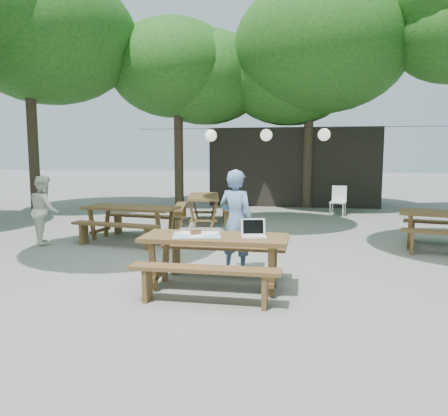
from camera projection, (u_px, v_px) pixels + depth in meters
ground at (244, 276)px, 6.73m from camera, size 80.00×80.00×0.00m
pavilion at (294, 166)px, 16.72m from camera, size 6.00×3.00×2.80m
main_picnic_table at (215, 261)px, 6.05m from camera, size 2.00×1.58×0.75m
picnic_table_nw at (132, 223)px, 9.42m from camera, size 2.11×1.84×0.75m
picnic_table_far_w at (204, 209)px, 11.90m from camera, size 1.94×2.18×0.75m
woman at (236, 221)px, 6.87m from camera, size 0.70×0.58×1.63m
second_person at (44, 210)px, 9.10m from camera, size 0.86×0.88×1.43m
plastic_chair at (338, 207)px, 13.32m from camera, size 0.54×0.54×0.90m
laptop at (254, 232)px, 5.94m from camera, size 0.38×0.33×0.24m
tabletop_clutter at (197, 234)px, 6.05m from camera, size 0.76×0.68×0.08m
paper_lanterns at (267, 135)px, 12.33m from camera, size 9.00×0.34×0.38m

